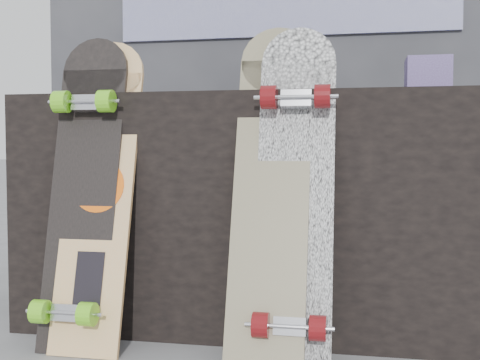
% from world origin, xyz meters
% --- Properties ---
extents(vendor_table, '(1.60, 0.60, 0.80)m').
position_xyz_m(vendor_table, '(0.00, 0.50, 0.40)').
color(vendor_table, black).
rests_on(vendor_table, ground).
extents(booth, '(2.40, 0.22, 2.20)m').
position_xyz_m(booth, '(0.00, 1.35, 1.10)').
color(booth, '#333439').
rests_on(booth, ground).
extents(merch_box_purple, '(0.18, 0.12, 0.10)m').
position_xyz_m(merch_box_purple, '(-0.61, 0.57, 0.85)').
color(merch_box_purple, '#463062').
rests_on(merch_box_purple, vendor_table).
extents(merch_box_small, '(0.14, 0.14, 0.12)m').
position_xyz_m(merch_box_small, '(0.57, 0.47, 0.86)').
color(merch_box_small, '#463062').
rests_on(merch_box_small, vendor_table).
extents(merch_box_flat, '(0.22, 0.10, 0.06)m').
position_xyz_m(merch_box_flat, '(0.10, 0.50, 0.83)').
color(merch_box_flat, '#D1B78C').
rests_on(merch_box_flat, vendor_table).
extents(longboard_geisha, '(0.22, 0.28, 0.98)m').
position_xyz_m(longboard_geisha, '(-0.45, 0.17, 0.51)').
color(longboard_geisha, '#D1BB8D').
rests_on(longboard_geisha, ground).
extents(longboard_celtic, '(0.23, 0.34, 1.00)m').
position_xyz_m(longboard_celtic, '(0.10, 0.15, 0.53)').
color(longboard_celtic, beige).
rests_on(longboard_celtic, ground).
extents(longboard_cascadia, '(0.23, 0.30, 0.99)m').
position_xyz_m(longboard_cascadia, '(0.17, 0.13, 0.51)').
color(longboard_cascadia, white).
rests_on(longboard_cascadia, ground).
extents(skateboard_dark, '(0.22, 0.31, 0.99)m').
position_xyz_m(skateboard_dark, '(-0.50, 0.15, 0.51)').
color(skateboard_dark, black).
rests_on(skateboard_dark, ground).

